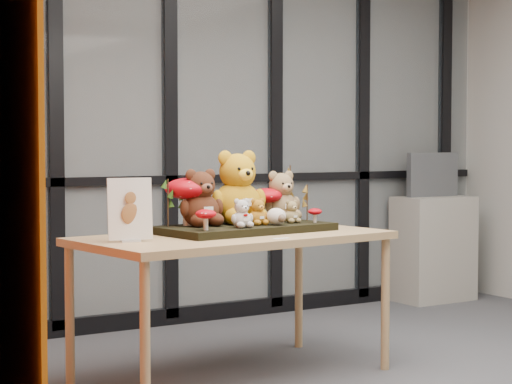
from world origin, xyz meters
TOP-DOWN VIEW (x-y plane):
  - room_shell at (0.00, 0.00)m, footprint 5.00×5.00m
  - glass_partition at (-0.00, 2.47)m, footprint 4.90×0.06m
  - display_table at (-0.84, 0.90)m, footprint 1.81×1.06m
  - diorama_tray at (-0.72, 0.98)m, footprint 1.04×0.61m
  - bear_pooh_yellow at (-0.72, 1.07)m, footprint 0.39×0.36m
  - bear_brown_medium at (-0.98, 1.03)m, footprint 0.29×0.27m
  - bear_tan_back at (-0.38, 1.12)m, footprint 0.27×0.25m
  - bear_small_yellow at (-0.68, 0.90)m, footprint 0.14×0.13m
  - bear_white_bow at (-0.84, 0.82)m, footprint 0.15×0.14m
  - bear_beige_small at (-0.44, 0.92)m, footprint 0.12×0.11m
  - plush_cream_hedgehog at (-0.59, 0.85)m, footprint 0.09×0.08m
  - mushroom_back_left at (-1.02, 1.09)m, footprint 0.27×0.27m
  - mushroom_back_right at (-0.49, 1.12)m, footprint 0.19×0.19m
  - mushroom_front_left at (-1.08, 0.78)m, footprint 0.11×0.11m
  - mushroom_front_right at (-0.31, 0.88)m, footprint 0.08×0.08m
  - sprig_green_far_left at (-1.17, 1.05)m, footprint 0.05×0.05m
  - sprig_green_mid_left at (-1.04, 1.12)m, footprint 0.05×0.05m
  - sprig_dry_far_right at (-0.31, 1.13)m, footprint 0.05×0.05m
  - sprig_dry_mid_right at (-0.27, 1.01)m, footprint 0.05×0.05m
  - sprig_green_centre at (-0.83, 1.16)m, footprint 0.05×0.05m
  - sign_holder at (-1.49, 0.84)m, footprint 0.23×0.08m
  - label_card at (-0.75, 0.56)m, footprint 0.10×0.03m
  - cabinet at (1.87, 2.24)m, footprint 0.65×0.38m
  - monitor at (1.87, 2.26)m, footprint 0.52×0.05m

SIDE VIEW (x-z plane):
  - cabinet at x=1.87m, z-range 0.00..0.87m
  - display_table at x=-0.84m, z-range 0.34..1.15m
  - label_card at x=-0.75m, z-range 0.81..0.81m
  - diorama_tray at x=-0.72m, z-range 0.81..0.85m
  - mushroom_front_right at x=-0.31m, z-range 0.85..0.94m
  - plush_cream_hedgehog at x=-0.59m, z-range 0.85..0.96m
  - mushroom_front_left at x=-1.08m, z-range 0.85..0.97m
  - bear_beige_small at x=-0.44m, z-range 0.85..1.00m
  - bear_small_yellow at x=-0.68m, z-range 0.85..1.02m
  - bear_white_bow at x=-0.84m, z-range 0.85..1.03m
  - sprig_dry_mid_right at x=-0.27m, z-range 0.85..1.06m
  - mushroom_back_right at x=-0.49m, z-range 0.85..1.06m
  - sign_holder at x=-1.49m, z-range 0.80..1.12m
  - sprig_green_centre at x=-0.83m, z-range 0.85..1.07m
  - sprig_green_mid_left at x=-1.04m, z-range 0.85..1.09m
  - sprig_green_far_left at x=-1.17m, z-range 0.85..1.12m
  - mushroom_back_left at x=-1.02m, z-range 0.85..1.15m
  - bear_tan_back at x=-0.38m, z-range 0.85..1.18m
  - sprig_dry_far_right at x=-0.31m, z-range 0.85..1.18m
  - bear_brown_medium at x=-0.98m, z-range 0.85..1.20m
  - monitor at x=1.87m, z-range 0.87..1.23m
  - bear_pooh_yellow at x=-0.72m, z-range 0.85..1.31m
  - glass_partition at x=0.00m, z-range 0.03..2.81m
  - room_shell at x=0.00m, z-range -0.82..4.18m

